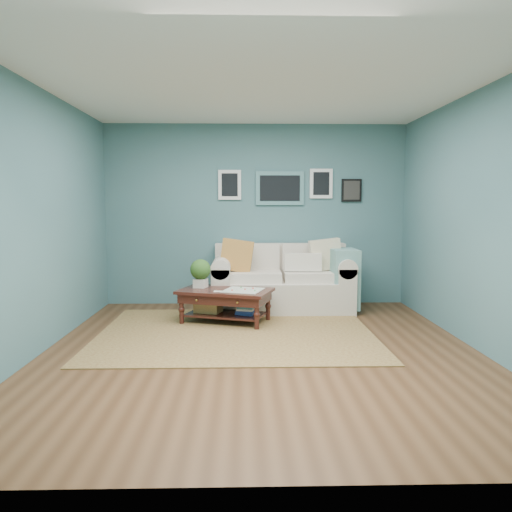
{
  "coord_description": "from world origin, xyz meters",
  "views": [
    {
      "loc": [
        -0.18,
        -5.04,
        1.52
      ],
      "look_at": [
        -0.03,
        1.0,
        0.89
      ],
      "focal_mm": 35.0,
      "sensor_mm": 36.0,
      "label": 1
    }
  ],
  "objects": [
    {
      "name": "loveseat",
      "position": [
        0.45,
        2.03,
        0.42
      ],
      "size": [
        2.03,
        0.92,
        1.04
      ],
      "color": "beige",
      "rests_on": "ground"
    },
    {
      "name": "area_rug",
      "position": [
        -0.27,
        0.72,
        0.01
      ],
      "size": [
        3.19,
        2.55,
        0.01
      ],
      "primitive_type": "cube",
      "color": "brown",
      "rests_on": "ground"
    },
    {
      "name": "room_shell",
      "position": [
        0.01,
        0.06,
        1.36
      ],
      "size": [
        5.0,
        5.02,
        2.7
      ],
      "color": "brown",
      "rests_on": "ground"
    },
    {
      "name": "coffee_table",
      "position": [
        -0.47,
        1.28,
        0.36
      ],
      "size": [
        1.3,
        0.99,
        0.8
      ],
      "rotation": [
        0.0,
        0.0,
        -0.32
      ],
      "color": "black",
      "rests_on": "ground"
    }
  ]
}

